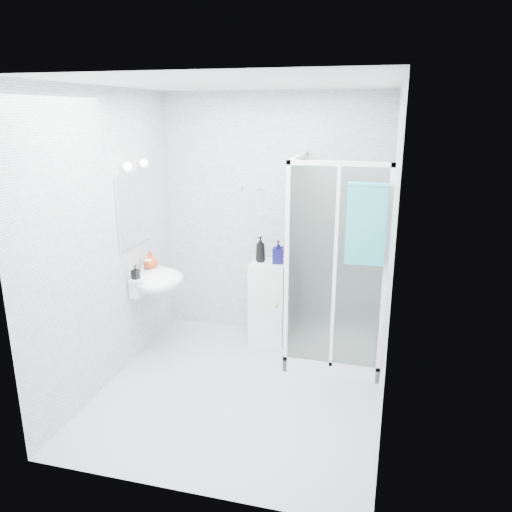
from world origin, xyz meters
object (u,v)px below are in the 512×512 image
(shower_enclosure, at_px, (328,318))
(hand_towel, at_px, (366,223))
(shampoo_bottle_b, at_px, (278,252))
(soap_dispenser_orange, at_px, (151,260))
(wall_basin, at_px, (157,280))
(storage_cabinet, at_px, (269,302))
(soap_dispenser_black, at_px, (135,272))
(shampoo_bottle_a, at_px, (260,249))

(shower_enclosure, relative_size, hand_towel, 2.84)
(shampoo_bottle_b, xyz_separation_m, soap_dispenser_orange, (-1.22, -0.42, -0.06))
(shower_enclosure, distance_m, wall_basin, 1.72)
(shampoo_bottle_b, relative_size, soap_dispenser_orange, 1.32)
(storage_cabinet, bearing_deg, soap_dispenser_black, -145.79)
(shampoo_bottle_a, bearing_deg, storage_cabinet, 4.44)
(shower_enclosure, height_order, shampoo_bottle_a, shower_enclosure)
(hand_towel, relative_size, shampoo_bottle_b, 2.90)
(shower_enclosure, xyz_separation_m, shampoo_bottle_a, (-0.74, 0.24, 0.58))
(hand_towel, distance_m, soap_dispenser_orange, 2.19)
(soap_dispenser_black, bearing_deg, wall_basin, 56.86)
(wall_basin, bearing_deg, shampoo_bottle_b, 26.57)
(storage_cabinet, distance_m, shampoo_bottle_a, 0.59)
(storage_cabinet, relative_size, soap_dispenser_black, 6.64)
(wall_basin, bearing_deg, storage_cabinet, 29.40)
(hand_towel, height_order, shampoo_bottle_a, hand_towel)
(storage_cabinet, xyz_separation_m, shampoo_bottle_a, (-0.09, -0.01, 0.58))
(shampoo_bottle_b, relative_size, soap_dispenser_black, 1.80)
(soap_dispenser_black, bearing_deg, soap_dispenser_orange, 89.82)
(wall_basin, distance_m, soap_dispenser_black, 0.26)
(wall_basin, xyz_separation_m, soap_dispenser_black, (-0.12, -0.19, 0.13))
(wall_basin, xyz_separation_m, soap_dispenser_orange, (-0.12, 0.13, 0.16))
(hand_towel, xyz_separation_m, shampoo_bottle_a, (-1.07, 0.64, -0.48))
(wall_basin, relative_size, soap_dispenser_orange, 3.05)
(shower_enclosure, distance_m, soap_dispenser_orange, 1.86)
(storage_cabinet, bearing_deg, soap_dispenser_orange, -158.59)
(storage_cabinet, relative_size, hand_towel, 1.27)
(shower_enclosure, xyz_separation_m, wall_basin, (-1.66, -0.32, 0.35))
(wall_basin, distance_m, shampoo_bottle_b, 1.25)
(hand_towel, xyz_separation_m, shampoo_bottle_b, (-0.88, 0.64, -0.49))
(wall_basin, distance_m, storage_cabinet, 1.21)
(shampoo_bottle_a, distance_m, soap_dispenser_orange, 1.12)
(soap_dispenser_orange, distance_m, soap_dispenser_black, 0.32)
(hand_towel, bearing_deg, wall_basin, 177.54)
(hand_towel, relative_size, soap_dispenser_orange, 3.83)
(shampoo_bottle_b, bearing_deg, soap_dispenser_orange, -161.17)
(shower_enclosure, distance_m, shampoo_bottle_a, 0.98)
(shower_enclosure, xyz_separation_m, soap_dispenser_orange, (-1.78, -0.18, 0.51))
(shower_enclosure, bearing_deg, soap_dispenser_black, -164.12)
(shampoo_bottle_a, bearing_deg, shower_enclosure, -18.09)
(storage_cabinet, xyz_separation_m, soap_dispenser_orange, (-1.13, -0.43, 0.51))
(storage_cabinet, bearing_deg, shampoo_bottle_a, -175.16)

